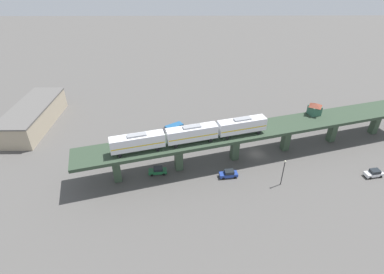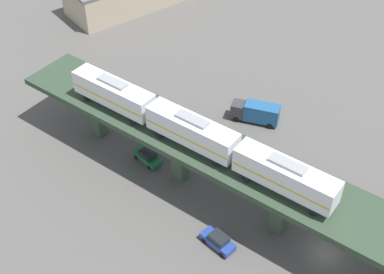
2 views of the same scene
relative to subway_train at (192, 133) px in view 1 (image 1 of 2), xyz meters
The scene contains 10 objects.
ground_plane 21.43m from the subway_train, 69.29° to the right, with size 400.00×400.00×0.00m, color #514F4C.
elevated_viaduct 19.10m from the subway_train, 69.33° to the right, with size 34.01×90.63×8.18m.
subway_train is the anchor object (origin of this frame).
signal_hut 36.40m from the subway_train, 67.62° to the right, with size 4.00×4.00×3.40m.
street_car_blue 13.45m from the subway_train, 107.64° to the right, with size 2.39×4.60×1.89m.
street_car_white 45.13m from the subway_train, 93.75° to the right, with size 2.55×4.65×1.89m.
street_car_green 12.96m from the subway_train, 99.64° to the left, with size 2.32×4.57×1.89m.
delivery_truck 19.66m from the subway_train, 19.38° to the left, with size 5.97×7.19×3.20m.
street_lamp 22.48m from the subway_train, 105.29° to the right, with size 0.44×0.44×6.94m.
warehouse_building 54.08m from the subway_train, 64.92° to the left, with size 28.57×10.22×6.80m.
Camera 1 is at (-65.58, 17.90, 46.67)m, focal length 28.00 mm.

